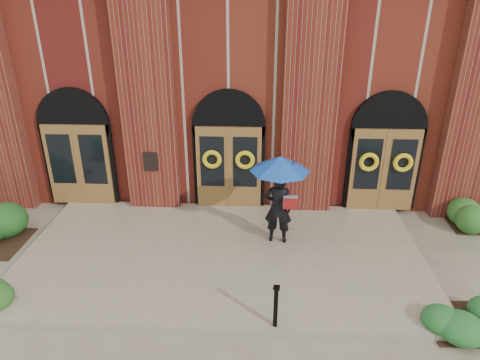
{
  "coord_description": "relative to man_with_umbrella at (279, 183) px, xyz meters",
  "views": [
    {
      "loc": [
        0.87,
        -8.89,
        6.23
      ],
      "look_at": [
        0.41,
        1.0,
        1.78
      ],
      "focal_mm": 32.0,
      "sensor_mm": 36.0,
      "label": 1
    }
  ],
  "objects": [
    {
      "name": "man_with_umbrella",
      "position": [
        0.0,
        0.0,
        0.0
      ],
      "size": [
        1.66,
        1.66,
        2.38
      ],
      "rotation": [
        0.0,
        0.0,
        3.03
      ],
      "color": "black",
      "rests_on": "landing"
    },
    {
      "name": "hedge_front_right",
      "position": [
        3.7,
        -2.75,
        -1.58
      ],
      "size": [
        1.33,
        1.14,
        0.47
      ],
      "primitive_type": "ellipsoid",
      "color": "#1F5723",
      "rests_on": "ground"
    },
    {
      "name": "church_building",
      "position": [
        -1.4,
        8.01,
        1.69
      ],
      "size": [
        16.2,
        12.53,
        7.0
      ],
      "color": "maroon",
      "rests_on": "ground"
    },
    {
      "name": "ground",
      "position": [
        -1.4,
        -0.78,
        -1.81
      ],
      "size": [
        90.0,
        90.0,
        0.0
      ],
      "primitive_type": "plane",
      "color": "gray",
      "rests_on": "ground"
    },
    {
      "name": "metal_post",
      "position": [
        -0.14,
        -3.13,
        -1.17
      ],
      "size": [
        0.14,
        0.14,
        0.94
      ],
      "rotation": [
        0.0,
        0.0,
        -0.13
      ],
      "color": "black",
      "rests_on": "landing"
    },
    {
      "name": "landing",
      "position": [
        -1.4,
        -0.63,
        -1.74
      ],
      "size": [
        10.0,
        5.3,
        0.15
      ],
      "primitive_type": "cube",
      "color": "tan",
      "rests_on": "ground"
    }
  ]
}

